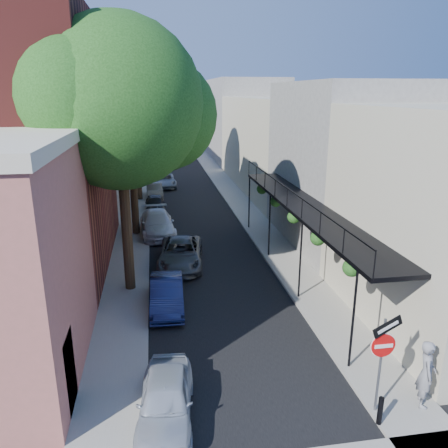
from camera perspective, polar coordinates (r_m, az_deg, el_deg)
name	(u,v)px	position (r m, az deg, el deg)	size (l,w,h in m)	color
road_surface	(184,191)	(39.17, -5.24, 4.34)	(6.00, 64.00, 0.01)	black
sidewalk_left	(138,192)	(39.11, -11.11, 4.16)	(2.00, 64.00, 0.12)	gray
sidewalk_right	(228,189)	(39.62, 0.56, 4.64)	(2.00, 64.00, 0.12)	gray
buildings_left	(67,138)	(37.72, -19.79, 10.55)	(10.10, 59.10, 12.00)	#BC6960
buildings_right	(285,140)	(39.58, 7.98, 10.87)	(9.80, 55.00, 10.00)	#BCB79B
sign_post	(383,349)	(12.52, 20.04, -15.10)	(0.89, 0.17, 2.99)	#595B60
bollard	(380,411)	(12.97, 19.73, -21.98)	(0.14, 0.14, 0.80)	black
oak_near	(130,107)	(18.46, -12.19, 14.72)	(7.48, 6.80, 11.42)	#2F2112
oak_mid	(136,117)	(26.45, -11.39, 13.52)	(6.60, 6.00, 10.20)	#2F2112
oak_far	(140,95)	(35.45, -10.92, 16.26)	(7.70, 7.00, 11.90)	#2F2112
parked_car_a	(166,399)	(12.61, -7.61, -21.76)	(1.44, 3.59, 1.22)	#ADB5BF
parked_car_b	(167,294)	(18.03, -7.48, -9.06)	(1.30, 3.72, 1.23)	#171E48
parked_car_c	(181,253)	(22.17, -5.68, -3.84)	(2.14, 4.65, 1.29)	#4B4E52
parked_car_d	(157,223)	(27.15, -8.70, 0.07)	(1.96, 4.83, 1.40)	white
parked_car_e	(155,203)	(32.55, -9.01, 2.67)	(1.38, 3.42, 1.17)	black
parked_car_f	(155,191)	(36.74, -9.06, 4.31)	(1.26, 3.61, 1.19)	#635F54
parked_car_g	(164,180)	(40.95, -7.81, 5.66)	(2.01, 4.36, 1.21)	gray
pedestrian	(426,374)	(13.72, 24.91, -17.30)	(0.71, 0.47, 1.96)	gray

